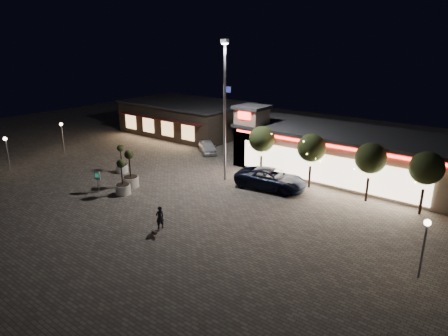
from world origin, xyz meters
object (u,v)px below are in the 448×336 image
Objects in this scene: pickup_truck at (271,179)px; planter_left at (122,164)px; valet_sign at (97,177)px; planter_mid at (123,183)px; pedestrian at (160,217)px; white_sedan at (208,147)px.

pickup_truck is 2.24× the size of planter_left.
planter_mid is at bearing 24.83° from valet_sign.
pickup_truck is at bearing -170.35° from pedestrian.
valet_sign is at bearing -79.98° from pedestrian.
white_sedan is at bearing 100.40° from planter_mid.
white_sedan is at bearing 57.54° from pickup_truck.
pickup_truck is 14.60m from planter_left.
white_sedan is 2.49× the size of pedestrian.
white_sedan is 14.24m from planter_mid.
planter_mid reaches higher than valet_sign.
pickup_truck reaches higher than white_sedan.
pedestrian is 7.49m from planter_mid.
pedestrian is at bearing -9.45° from valet_sign.
valet_sign reaches higher than white_sedan.
pedestrian is at bearing 162.15° from pickup_truck.
planter_left reaches higher than valet_sign.
pickup_truck is at bearing 41.20° from valet_sign.
planter_left is (-11.71, 6.05, 0.05)m from pedestrian.
planter_mid reaches higher than white_sedan.
pickup_truck is at bearing 20.76° from planter_left.
pickup_truck is 12.56m from planter_mid.
planter_mid reaches higher than pedestrian.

